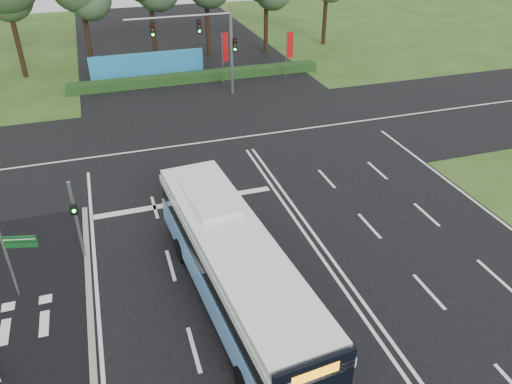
# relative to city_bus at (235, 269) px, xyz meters

# --- Properties ---
(ground) EXTENTS (120.00, 120.00, 0.00)m
(ground) POSITION_rel_city_bus_xyz_m (4.51, 3.18, -1.83)
(ground) COLOR #2D4F1A
(ground) RESTS_ON ground
(road_main) EXTENTS (20.00, 120.00, 0.04)m
(road_main) POSITION_rel_city_bus_xyz_m (4.51, 3.18, -1.81)
(road_main) COLOR black
(road_main) RESTS_ON ground
(road_cross) EXTENTS (120.00, 14.00, 0.05)m
(road_cross) POSITION_rel_city_bus_xyz_m (4.51, 15.18, -1.80)
(road_cross) COLOR black
(road_cross) RESTS_ON ground
(bike_path) EXTENTS (5.00, 18.00, 0.06)m
(bike_path) POSITION_rel_city_bus_xyz_m (-7.99, 0.18, -1.80)
(bike_path) COLOR black
(bike_path) RESTS_ON ground
(kerb_strip) EXTENTS (0.25, 18.00, 0.12)m
(kerb_strip) POSITION_rel_city_bus_xyz_m (-5.59, 0.18, -1.77)
(kerb_strip) COLOR gray
(kerb_strip) RESTS_ON ground
(city_bus) EXTENTS (3.70, 12.82, 3.63)m
(city_bus) POSITION_rel_city_bus_xyz_m (0.00, 0.00, 0.00)
(city_bus) COLOR #65A3EA
(city_bus) RESTS_ON ground
(pedestrian_signal) EXTENTS (0.33, 0.44, 3.97)m
(pedestrian_signal) POSITION_rel_city_bus_xyz_m (-5.69, 4.91, 0.34)
(pedestrian_signal) COLOR gray
(pedestrian_signal) RESTS_ON ground
(street_sign) EXTENTS (1.32, 0.38, 3.45)m
(street_sign) POSITION_rel_city_bus_xyz_m (-8.02, 3.13, 0.38)
(street_sign) COLOR gray
(street_sign) RESTS_ON ground
(banner_flag_mid) EXTENTS (0.61, 0.31, 4.42)m
(banner_flag_mid) POSITION_rel_city_bus_xyz_m (6.62, 26.31, 1.06)
(banner_flag_mid) COLOR gray
(banner_flag_mid) RESTS_ON ground
(banner_flag_right) EXTENTS (0.59, 0.21, 4.09)m
(banner_flag_right) POSITION_rel_city_bus_xyz_m (12.38, 26.17, 0.86)
(banner_flag_right) COLOR gray
(banner_flag_right) RESTS_ON ground
(traffic_light_gantry) EXTENTS (8.41, 0.28, 7.00)m
(traffic_light_gantry) POSITION_rel_city_bus_xyz_m (4.72, 23.68, 2.84)
(traffic_light_gantry) COLOR gray
(traffic_light_gantry) RESTS_ON ground
(hedge) EXTENTS (22.00, 1.20, 0.80)m
(hedge) POSITION_rel_city_bus_xyz_m (4.51, 27.68, -1.43)
(hedge) COLOR #193B15
(hedge) RESTS_ON ground
(blue_hoarding) EXTENTS (10.00, 0.30, 2.20)m
(blue_hoarding) POSITION_rel_city_bus_xyz_m (0.51, 30.18, -0.73)
(blue_hoarding) COLOR #2384BD
(blue_hoarding) RESTS_ON ground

